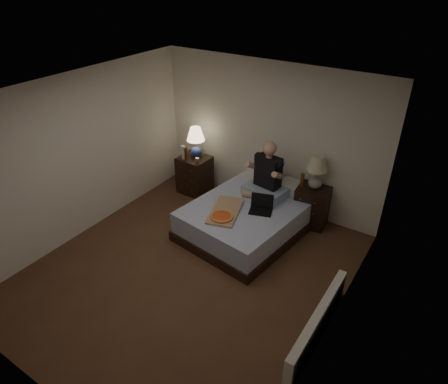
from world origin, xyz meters
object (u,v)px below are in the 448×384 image
Objects in this scene: lamp_right at (316,172)px; radiator at (318,323)px; person at (266,170)px; bed at (249,217)px; nightstand_left at (195,175)px; beer_bottle_right at (302,180)px; lamp_left at (196,142)px; water_bottle at (184,152)px; soda_can at (197,160)px; nightstand_right at (312,206)px; laptop at (261,205)px; beer_bottle_left at (186,154)px; pizza_box at (222,217)px.

lamp_right reaches higher than radiator.
lamp_right is 0.78m from person.
bed is 2.85× the size of nightstand_left.
beer_bottle_right is (2.04, 0.15, 0.43)m from nightstand_left.
bed is at bearing -22.03° from lamp_left.
water_bottle is 0.32m from soda_can.
nightstand_right is 0.61m from lamp_right.
nightstand_right is 2.12m from soda_can.
laptop is (0.25, -0.10, 0.37)m from bed.
beer_bottle_right reaches higher than nightstand_left.
water_bottle is at bearing 173.69° from bed.
water_bottle is at bearing -172.39° from beer_bottle_right.
laptop is at bearing -60.52° from person.
laptop is at bearing -120.78° from lamp_right.
nightstand_left is 3.04× the size of beer_bottle_right.
radiator is at bearing -60.29° from laptop.
water_bottle is (-0.14, -0.20, -0.16)m from lamp_left.
lamp_left reaches higher than radiator.
lamp_left is at bearing 55.64° from water_bottle.
laptop is (1.72, -0.69, -0.36)m from lamp_left.
nightstand_right is 2.32m from lamp_left.
lamp_left is 3.83m from radiator.
nightstand_right is 0.72× the size of person.
lamp_left reaches higher than beer_bottle_right.
lamp_right is 1.65× the size of laptop.
water_bottle is at bearing 151.92° from radiator.
beer_bottle_left is (-1.54, 0.39, 0.57)m from bed.
bed is 2.98× the size of nightstand_right.
nightstand_right is 1.00m from person.
beer_bottle_right is 0.30× the size of pizza_box.
bed is at bearing -135.34° from lamp_right.
person is at bearing -1.06° from soda_can.
beer_bottle_right reaches higher than radiator.
lamp_right is 0.60× the size of person.
beer_bottle_left reaches higher than radiator.
water_bottle is at bearing -124.36° from lamp_left.
nightstand_right is at bearing 8.78° from beer_bottle_left.
laptop is at bearing 138.86° from radiator.
beer_bottle_right is (2.10, 0.29, -0.03)m from beer_bottle_left.
water_bottle is 2.50× the size of soda_can.
lamp_left reaches higher than soda_can.
lamp_right reaches higher than beer_bottle_left.
nightstand_left reaches higher than nightstand_right.
beer_bottle_right is 0.14× the size of radiator.
radiator is (1.85, -0.80, -0.34)m from pizza_box.
lamp_right reaches higher than nightstand_right.
pizza_box is 0.47× the size of radiator.
lamp_left is 1.65× the size of laptop.
nightstand_left is 3.72m from radiator.
nightstand_left is 0.75× the size of person.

